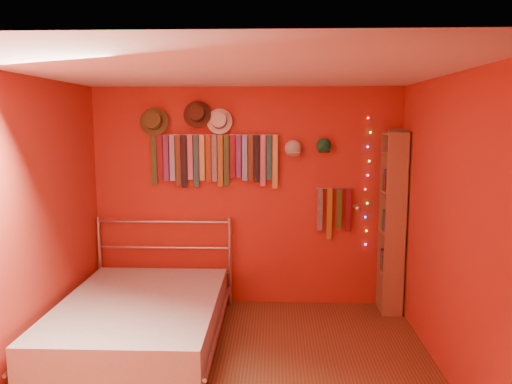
# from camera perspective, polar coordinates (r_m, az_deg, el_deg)

# --- Properties ---
(ground) EXTENTS (3.50, 3.50, 0.00)m
(ground) POSITION_cam_1_polar(r_m,az_deg,el_deg) (4.45, -2.42, -20.35)
(ground) COLOR brown
(ground) RESTS_ON ground
(back_wall) EXTENTS (3.50, 0.02, 2.50)m
(back_wall) POSITION_cam_1_polar(r_m,az_deg,el_deg) (5.72, -1.06, -0.60)
(back_wall) COLOR #A92A1B
(back_wall) RESTS_ON ground
(right_wall) EXTENTS (0.02, 3.50, 2.50)m
(right_wall) POSITION_cam_1_polar(r_m,az_deg,el_deg) (4.23, 21.88, -4.32)
(right_wall) COLOR #A92A1B
(right_wall) RESTS_ON ground
(left_wall) EXTENTS (0.02, 3.50, 2.50)m
(left_wall) POSITION_cam_1_polar(r_m,az_deg,el_deg) (4.50, -25.38, -3.81)
(left_wall) COLOR #A92A1B
(left_wall) RESTS_ON ground
(ceiling) EXTENTS (3.50, 3.50, 0.02)m
(ceiling) POSITION_cam_1_polar(r_m,az_deg,el_deg) (3.92, -2.64, 13.68)
(ceiling) COLOR white
(ceiling) RESTS_ON back_wall
(tie_rack) EXTENTS (1.45, 0.03, 0.60)m
(tie_rack) POSITION_cam_1_polar(r_m,az_deg,el_deg) (5.63, -4.81, 3.91)
(tie_rack) COLOR #B8B8BD
(tie_rack) RESTS_ON back_wall
(small_tie_rack) EXTENTS (0.40, 0.03, 0.59)m
(small_tie_rack) POSITION_cam_1_polar(r_m,az_deg,el_deg) (5.70, 8.91, -1.95)
(small_tie_rack) COLOR #B8B8BD
(small_tie_rack) RESTS_ON back_wall
(fedora_olive) EXTENTS (0.32, 0.18, 0.32)m
(fedora_olive) POSITION_cam_1_polar(r_m,az_deg,el_deg) (5.71, -11.66, 7.94)
(fedora_olive) COLOR brown
(fedora_olive) RESTS_ON back_wall
(fedora_brown) EXTENTS (0.31, 0.17, 0.30)m
(fedora_brown) POSITION_cam_1_polar(r_m,az_deg,el_deg) (5.61, -6.80, 8.90)
(fedora_brown) COLOR #462719
(fedora_brown) RESTS_ON back_wall
(fedora_white) EXTENTS (0.29, 0.16, 0.28)m
(fedora_white) POSITION_cam_1_polar(r_m,az_deg,el_deg) (5.58, -4.24, 8.14)
(fedora_white) COLOR white
(fedora_white) RESTS_ON back_wall
(cap_white) EXTENTS (0.18, 0.23, 0.18)m
(cap_white) POSITION_cam_1_polar(r_m,az_deg,el_deg) (5.60, 4.28, 4.98)
(cap_white) COLOR silver
(cap_white) RESTS_ON back_wall
(cap_green) EXTENTS (0.17, 0.21, 0.17)m
(cap_green) POSITION_cam_1_polar(r_m,az_deg,el_deg) (5.62, 7.75, 5.27)
(cap_green) COLOR #176733
(cap_green) RESTS_ON back_wall
(fairy_lights) EXTENTS (0.06, 0.02, 1.46)m
(fairy_lights) POSITION_cam_1_polar(r_m,az_deg,el_deg) (5.74, 12.60, 1.09)
(fairy_lights) COLOR #FF3333
(fairy_lights) RESTS_ON back_wall
(reading_lamp) EXTENTS (0.07, 0.29, 0.09)m
(reading_lamp) POSITION_cam_1_polar(r_m,az_deg,el_deg) (5.57, 11.50, -1.78)
(reading_lamp) COLOR #B8B8BD
(reading_lamp) RESTS_ON back_wall
(bookshelf) EXTENTS (0.25, 0.34, 2.00)m
(bookshelf) POSITION_cam_1_polar(r_m,az_deg,el_deg) (5.69, 15.74, -3.33)
(bookshelf) COLOR #905F41
(bookshelf) RESTS_ON ground
(bed) EXTENTS (1.56, 2.13, 1.03)m
(bed) POSITION_cam_1_polar(r_m,az_deg,el_deg) (5.02, -13.09, -14.12)
(bed) COLOR #B8B8BD
(bed) RESTS_ON ground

